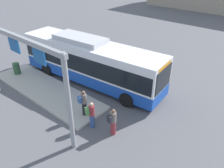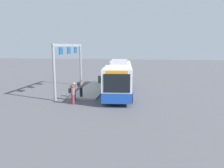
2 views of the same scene
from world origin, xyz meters
TOP-DOWN VIEW (x-y plane):
  - ground_plane at (0.00, 0.00)m, footprint 120.00×120.00m
  - platform_curb at (-1.52, -3.13)m, footprint 10.00×2.80m
  - bus_main at (-0.01, -0.00)m, footprint 11.78×3.58m
  - person_boarding at (5.07, -3.39)m, footprint 0.37×0.55m
  - person_waiting_near at (2.79, -3.35)m, footprint 0.42×0.58m
  - person_waiting_mid at (3.78, -3.71)m, footprint 0.51×0.60m
  - platform_sign_gantry at (0.08, -5.39)m, footprint 8.54×0.24m
  - trash_bin at (-5.29, -3.18)m, footprint 0.52×0.52m

SIDE VIEW (x-z plane):
  - ground_plane at x=0.00m, z-range 0.00..0.00m
  - platform_curb at x=-1.52m, z-range 0.00..0.16m
  - trash_bin at x=-5.29m, z-range 0.16..1.06m
  - person_boarding at x=5.07m, z-range 0.06..1.73m
  - person_waiting_mid at x=3.78m, z-range 0.06..1.73m
  - person_waiting_near at x=2.79m, z-range 0.22..1.89m
  - bus_main at x=-0.01m, z-range 0.08..3.54m
  - platform_sign_gantry at x=0.08m, z-range 1.11..6.31m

